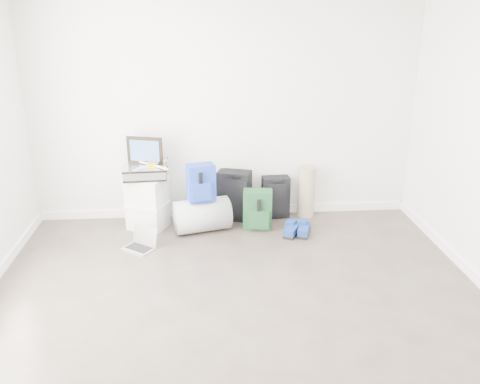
{
  "coord_description": "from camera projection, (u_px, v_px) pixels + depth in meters",
  "views": [
    {
      "loc": [
        -0.29,
        -3.34,
        2.43
      ],
      "look_at": [
        0.13,
        1.9,
        0.51
      ],
      "focal_mm": 38.0,
      "sensor_mm": 36.0,
      "label": 1
    }
  ],
  "objects": [
    {
      "name": "ground",
      "position": [
        243.0,
        336.0,
        3.99
      ],
      "size": [
        5.0,
        5.0,
        0.0
      ],
      "primitive_type": "plane",
      "color": "#382F29",
      "rests_on": "ground"
    },
    {
      "name": "shoes",
      "position": [
        298.0,
        230.0,
        5.74
      ],
      "size": [
        0.36,
        0.32,
        0.1
      ],
      "rotation": [
        0.0,
        0.0,
        -0.43
      ],
      "color": "black",
      "rests_on": "ground"
    },
    {
      "name": "laptop",
      "position": [
        141.0,
        243.0,
        5.42
      ],
      "size": [
        0.39,
        0.37,
        0.23
      ],
      "rotation": [
        0.0,
        0.0,
        -0.64
      ],
      "color": "silver",
      "rests_on": "ground"
    },
    {
      "name": "rolled_rug",
      "position": [
        306.0,
        192.0,
        6.18
      ],
      "size": [
        0.2,
        0.2,
        0.62
      ],
      "primitive_type": "cylinder",
      "color": "gray",
      "rests_on": "ground"
    },
    {
      "name": "drone",
      "position": [
        152.0,
        165.0,
        5.67
      ],
      "size": [
        0.4,
        0.4,
        0.05
      ],
      "rotation": [
        0.0,
        0.0,
        0.04
      ],
      "color": "#C89117",
      "rests_on": "briefcase"
    },
    {
      "name": "carry_on",
      "position": [
        276.0,
        197.0,
        6.16
      ],
      "size": [
        0.33,
        0.23,
        0.51
      ],
      "rotation": [
        0.0,
        0.0,
        0.05
      ],
      "color": "black",
      "rests_on": "ground"
    },
    {
      "name": "blue_backpack",
      "position": [
        201.0,
        183.0,
        5.63
      ],
      "size": [
        0.34,
        0.28,
        0.42
      ],
      "rotation": [
        0.0,
        0.0,
        0.26
      ],
      "color": "navy",
      "rests_on": "duffel_bag"
    },
    {
      "name": "boxes_stack",
      "position": [
        147.0,
        203.0,
        5.84
      ],
      "size": [
        0.53,
        0.49,
        0.61
      ],
      "rotation": [
        0.0,
        0.0,
        -0.42
      ],
      "color": "silver",
      "rests_on": "ground"
    },
    {
      "name": "large_suitcase",
      "position": [
        234.0,
        195.0,
        6.09
      ],
      "size": [
        0.44,
        0.35,
        0.6
      ],
      "rotation": [
        0.0,
        0.0,
        -0.32
      ],
      "color": "black",
      "rests_on": "ground"
    },
    {
      "name": "room_envelope",
      "position": [
        243.0,
        119.0,
        3.41
      ],
      "size": [
        4.52,
        5.02,
        2.71
      ],
      "color": "silver",
      "rests_on": "ground"
    },
    {
      "name": "green_backpack",
      "position": [
        258.0,
        210.0,
        5.85
      ],
      "size": [
        0.35,
        0.27,
        0.46
      ],
      "rotation": [
        0.0,
        0.0,
        -0.12
      ],
      "color": "#143922",
      "rests_on": "ground"
    },
    {
      "name": "briefcase",
      "position": [
        145.0,
        172.0,
        5.72
      ],
      "size": [
        0.49,
        0.37,
        0.14
      ],
      "primitive_type": "cube",
      "rotation": [
        0.0,
        0.0,
        0.05
      ],
      "color": "#B2B2B7",
      "rests_on": "boxes_stack"
    },
    {
      "name": "duffel_bag",
      "position": [
        202.0,
        215.0,
        5.79
      ],
      "size": [
        0.7,
        0.53,
        0.38
      ],
      "primitive_type": "cylinder",
      "rotation": [
        0.0,
        1.57,
        0.26
      ],
      "color": "gray",
      "rests_on": "ground"
    },
    {
      "name": "painting",
      "position": [
        145.0,
        151.0,
        5.73
      ],
      "size": [
        0.41,
        0.14,
        0.31
      ],
      "rotation": [
        0.0,
        0.0,
        -0.28
      ],
      "color": "black",
      "rests_on": "briefcase"
    }
  ]
}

